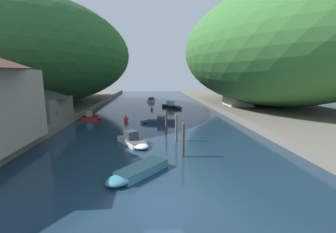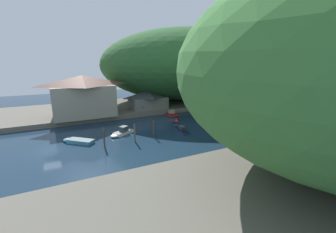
{
  "view_description": "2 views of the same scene",
  "coord_description": "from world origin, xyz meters",
  "px_view_note": "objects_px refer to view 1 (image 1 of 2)",
  "views": [
    {
      "loc": [
        -0.73,
        -11.86,
        7.45
      ],
      "look_at": [
        2.14,
        24.42,
        0.75
      ],
      "focal_mm": 24.0,
      "sensor_mm": 36.0,
      "label": 1
    },
    {
      "loc": [
        36.73,
        1.76,
        13.72
      ],
      "look_at": [
        -2.9,
        21.69,
        2.26
      ],
      "focal_mm": 24.0,
      "sensor_mm": 36.0,
      "label": 2
    }
  ],
  "objects_px": {
    "boat_moored_right": "(136,172)",
    "channel_buoy_far": "(152,109)",
    "boat_yellow_tender": "(172,106)",
    "boat_navy_launch": "(92,117)",
    "boat_red_skiff": "(133,141)",
    "boathouse_shed": "(42,102)",
    "boat_open_rowboat": "(152,100)",
    "right_bank_cottage": "(238,93)",
    "channel_buoy_near": "(126,119)",
    "person_on_quay": "(56,115)",
    "boat_white_cruiser": "(158,121)"
  },
  "relations": [
    {
      "from": "boathouse_shed",
      "to": "boat_moored_right",
      "type": "height_order",
      "value": "boathouse_shed"
    },
    {
      "from": "channel_buoy_far",
      "to": "boat_navy_launch",
      "type": "bearing_deg",
      "value": -137.26
    },
    {
      "from": "boat_red_skiff",
      "to": "channel_buoy_near",
      "type": "bearing_deg",
      "value": -111.59
    },
    {
      "from": "boathouse_shed",
      "to": "channel_buoy_near",
      "type": "relative_size",
      "value": 8.77
    },
    {
      "from": "boat_red_skiff",
      "to": "channel_buoy_near",
      "type": "height_order",
      "value": "boat_red_skiff"
    },
    {
      "from": "boat_red_skiff",
      "to": "channel_buoy_near",
      "type": "distance_m",
      "value": 12.98
    },
    {
      "from": "boat_open_rowboat",
      "to": "boat_red_skiff",
      "type": "xyz_separation_m",
      "value": [
        -2.26,
        -41.92,
        0.06
      ]
    },
    {
      "from": "boat_moored_right",
      "to": "channel_buoy_near",
      "type": "relative_size",
      "value": 4.63
    },
    {
      "from": "boat_open_rowboat",
      "to": "person_on_quay",
      "type": "relative_size",
      "value": 3.6
    },
    {
      "from": "boat_yellow_tender",
      "to": "channel_buoy_near",
      "type": "relative_size",
      "value": 5.29
    },
    {
      "from": "boat_navy_launch",
      "to": "channel_buoy_near",
      "type": "xyz_separation_m",
      "value": [
        6.05,
        -2.19,
        0.02
      ]
    },
    {
      "from": "boat_yellow_tender",
      "to": "boat_open_rowboat",
      "type": "bearing_deg",
      "value": -106.87
    },
    {
      "from": "channel_buoy_far",
      "to": "right_bank_cottage",
      "type": "bearing_deg",
      "value": -3.7
    },
    {
      "from": "boat_white_cruiser",
      "to": "boat_yellow_tender",
      "type": "xyz_separation_m",
      "value": [
        3.9,
        16.15,
        0.13
      ]
    },
    {
      "from": "boat_red_skiff",
      "to": "channel_buoy_far",
      "type": "height_order",
      "value": "boat_red_skiff"
    },
    {
      "from": "boat_open_rowboat",
      "to": "person_on_quay",
      "type": "xyz_separation_m",
      "value": [
        -13.65,
        -33.44,
        1.64
      ]
    },
    {
      "from": "boat_moored_right",
      "to": "channel_buoy_far",
      "type": "distance_m",
      "value": 32.46
    },
    {
      "from": "boat_navy_launch",
      "to": "person_on_quay",
      "type": "bearing_deg",
      "value": -34.57
    },
    {
      "from": "right_bank_cottage",
      "to": "channel_buoy_near",
      "type": "bearing_deg",
      "value": -155.22
    },
    {
      "from": "channel_buoy_near",
      "to": "person_on_quay",
      "type": "bearing_deg",
      "value": -155.01
    },
    {
      "from": "boat_open_rowboat",
      "to": "channel_buoy_near",
      "type": "distance_m",
      "value": 29.44
    },
    {
      "from": "boat_white_cruiser",
      "to": "boat_open_rowboat",
      "type": "distance_m",
      "value": 31.12
    },
    {
      "from": "boat_white_cruiser",
      "to": "boat_red_skiff",
      "type": "xyz_separation_m",
      "value": [
        -3.04,
        -10.81,
        0.06
      ]
    },
    {
      "from": "person_on_quay",
      "to": "boathouse_shed",
      "type": "bearing_deg",
      "value": 51.68
    },
    {
      "from": "channel_buoy_near",
      "to": "channel_buoy_far",
      "type": "relative_size",
      "value": 1.48
    },
    {
      "from": "boat_white_cruiser",
      "to": "boathouse_shed",
      "type": "bearing_deg",
      "value": 94.91
    },
    {
      "from": "right_bank_cottage",
      "to": "channel_buoy_near",
      "type": "height_order",
      "value": "right_bank_cottage"
    },
    {
      "from": "boat_moored_right",
      "to": "boat_red_skiff",
      "type": "bearing_deg",
      "value": -42.37
    },
    {
      "from": "boat_navy_launch",
      "to": "person_on_quay",
      "type": "xyz_separation_m",
      "value": [
        -3.23,
        -6.51,
        1.59
      ]
    },
    {
      "from": "boat_white_cruiser",
      "to": "person_on_quay",
      "type": "bearing_deg",
      "value": 104.81
    },
    {
      "from": "channel_buoy_far",
      "to": "person_on_quay",
      "type": "xyz_separation_m",
      "value": [
        -13.59,
        -16.09,
        1.71
      ]
    },
    {
      "from": "boat_open_rowboat",
      "to": "channel_buoy_near",
      "type": "bearing_deg",
      "value": -94.98
    },
    {
      "from": "boat_white_cruiser",
      "to": "channel_buoy_near",
      "type": "xyz_separation_m",
      "value": [
        -5.15,
        1.99,
        0.07
      ]
    },
    {
      "from": "boat_open_rowboat",
      "to": "boat_moored_right",
      "type": "bearing_deg",
      "value": -88.2
    },
    {
      "from": "boathouse_shed",
      "to": "person_on_quay",
      "type": "height_order",
      "value": "boathouse_shed"
    },
    {
      "from": "boat_red_skiff",
      "to": "person_on_quay",
      "type": "distance_m",
      "value": 14.29
    },
    {
      "from": "right_bank_cottage",
      "to": "boat_white_cruiser",
      "type": "bearing_deg",
      "value": -144.7
    },
    {
      "from": "right_bank_cottage",
      "to": "boat_moored_right",
      "type": "distance_m",
      "value": 37.25
    },
    {
      "from": "channel_buoy_near",
      "to": "person_on_quay",
      "type": "relative_size",
      "value": 0.67
    },
    {
      "from": "boathouse_shed",
      "to": "boat_open_rowboat",
      "type": "relative_size",
      "value": 1.62
    },
    {
      "from": "right_bank_cottage",
      "to": "person_on_quay",
      "type": "relative_size",
      "value": 3.82
    },
    {
      "from": "boat_moored_right",
      "to": "boat_red_skiff",
      "type": "xyz_separation_m",
      "value": [
        -0.73,
        7.86,
        0.12
      ]
    },
    {
      "from": "boat_moored_right",
      "to": "boat_yellow_tender",
      "type": "bearing_deg",
      "value": -57.82
    },
    {
      "from": "boathouse_shed",
      "to": "boat_moored_right",
      "type": "distance_m",
      "value": 24.31
    },
    {
      "from": "boathouse_shed",
      "to": "boat_red_skiff",
      "type": "xyz_separation_m",
      "value": [
        14.22,
        -11.03,
        -3.09
      ]
    },
    {
      "from": "boat_moored_right",
      "to": "boat_open_rowboat",
      "type": "relative_size",
      "value": 0.86
    },
    {
      "from": "boat_yellow_tender",
      "to": "boat_navy_launch",
      "type": "bearing_deg",
      "value": 4.15
    },
    {
      "from": "boat_yellow_tender",
      "to": "channel_buoy_far",
      "type": "bearing_deg",
      "value": -7.43
    },
    {
      "from": "boathouse_shed",
      "to": "boat_open_rowboat",
      "type": "bearing_deg",
      "value": 61.91
    },
    {
      "from": "boat_red_skiff",
      "to": "channel_buoy_far",
      "type": "relative_size",
      "value": 6.8
    }
  ]
}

